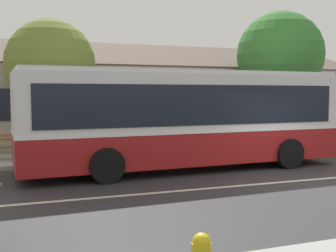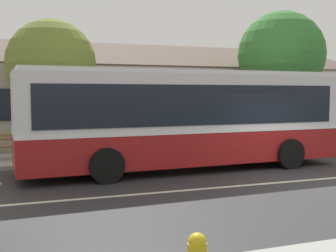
{
  "view_description": "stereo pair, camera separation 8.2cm",
  "coord_description": "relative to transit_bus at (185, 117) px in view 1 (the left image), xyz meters",
  "views": [
    {
      "loc": [
        -7.69,
        -9.88,
        2.49
      ],
      "look_at": [
        -3.2,
        2.42,
        1.48
      ],
      "focal_mm": 45.0,
      "sensor_mm": 36.0,
      "label": 1
    },
    {
      "loc": [
        -7.61,
        -9.91,
        2.49
      ],
      "look_at": [
        -3.2,
        2.42,
        1.48
      ],
      "focal_mm": 45.0,
      "sensor_mm": 36.0,
      "label": 2
    }
  ],
  "objects": [
    {
      "name": "community_building",
      "position": [
        1.91,
        10.18,
        0.24
      ],
      "size": [
        21.39,
        9.47,
        6.27
      ],
      "color": "tan",
      "rests_on": "ground"
    },
    {
      "name": "street_tree_secondary",
      "position": [
        -3.87,
        4.57,
        1.91
      ],
      "size": [
        3.53,
        3.53,
        5.43
      ],
      "color": "#4C3828",
      "rests_on": "ground"
    },
    {
      "name": "lane_divider_stripe",
      "position": [
        2.44,
        -2.9,
        -1.73
      ],
      "size": [
        60.0,
        0.16,
        0.01
      ],
      "primitive_type": "cube",
      "color": "beige",
      "rests_on": "ground"
    },
    {
      "name": "street_tree_primary",
      "position": [
        6.59,
        4.23,
        2.57
      ],
      "size": [
        4.07,
        4.07,
        6.35
      ],
      "color": "#4C3828",
      "rests_on": "ground"
    },
    {
      "name": "transit_bus",
      "position": [
        0.0,
        0.0,
        0.0
      ],
      "size": [
        10.79,
        3.05,
        3.23
      ],
      "color": "maroon",
      "rests_on": "ground"
    },
    {
      "name": "bench_by_building",
      "position": [
        -5.51,
        3.04,
        -1.16
      ],
      "size": [
        1.65,
        0.51,
        0.94
      ],
      "color": "brown",
      "rests_on": "sidewalk_far"
    },
    {
      "name": "sidewalk_far",
      "position": [
        2.44,
        3.1,
        -1.66
      ],
      "size": [
        60.0,
        3.0,
        0.15
      ],
      "primitive_type": "cube",
      "color": "#9E9E99",
      "rests_on": "ground"
    },
    {
      "name": "ground_plane",
      "position": [
        2.44,
        -2.9,
        -1.73
      ],
      "size": [
        300.0,
        300.0,
        0.0
      ],
      "primitive_type": "plane",
      "color": "#2D2D30"
    },
    {
      "name": "bench_down_street",
      "position": [
        -1.18,
        2.82,
        -1.16
      ],
      "size": [
        1.83,
        0.51,
        0.94
      ],
      "color": "brown",
      "rests_on": "sidewalk_far"
    }
  ]
}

